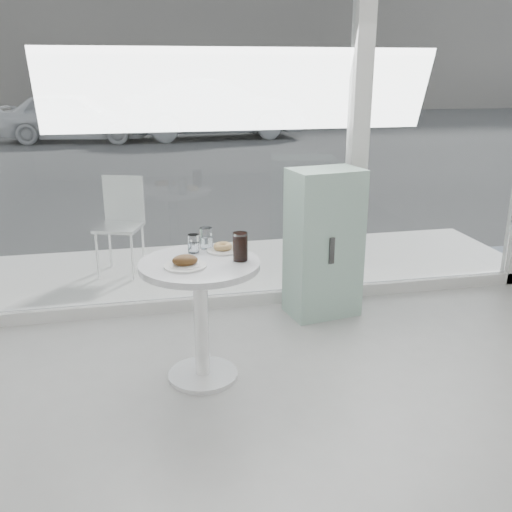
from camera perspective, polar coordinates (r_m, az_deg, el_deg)
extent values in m
cube|color=silver|center=(4.72, -0.93, -4.21)|extent=(5.00, 0.12, 0.10)
cube|color=silver|center=(4.64, 10.27, 13.59)|extent=(0.14, 0.14, 3.00)
cube|color=white|center=(4.31, -11.42, 11.84)|extent=(3.21, 0.02, 2.60)
cube|color=white|center=(4.99, 18.67, 12.10)|extent=(1.41, 0.02, 2.60)
cylinder|color=white|center=(3.69, -5.32, -11.73)|extent=(0.44, 0.44, 0.03)
cylinder|color=white|center=(3.53, -5.49, -6.73)|extent=(0.09, 0.09, 0.70)
cylinder|color=white|center=(3.39, -5.68, -0.90)|extent=(0.72, 0.72, 0.04)
cube|color=white|center=(5.47, -2.56, -1.30)|extent=(5.60, 1.60, 0.05)
cube|color=#353535|center=(17.40, -9.47, 11.94)|extent=(40.00, 24.00, 0.00)
cube|color=gray|center=(26.38, -11.10, 22.66)|extent=(40.00, 2.00, 8.00)
cube|color=#8CB3A1|center=(4.41, 6.78, 1.25)|extent=(0.58, 0.44, 1.15)
cube|color=#333333|center=(4.25, 7.57, 0.53)|extent=(0.04, 0.03, 0.20)
cylinder|color=white|center=(5.28, -15.59, 0.04)|extent=(0.02, 0.02, 0.43)
cylinder|color=white|center=(5.17, -12.26, -0.08)|extent=(0.02, 0.02, 0.43)
cylinder|color=white|center=(5.57, -14.40, 1.08)|extent=(0.02, 0.02, 0.43)
cylinder|color=white|center=(5.47, -11.22, 0.98)|extent=(0.02, 0.02, 0.43)
cube|color=white|center=(5.31, -13.54, 2.82)|extent=(0.48, 0.48, 0.03)
cube|color=white|center=(5.42, -13.09, 5.66)|extent=(0.37, 0.14, 0.43)
imported|color=white|center=(16.01, -17.75, 13.14)|extent=(4.00, 2.15, 1.30)
imported|color=#9A9DA1|center=(16.07, -4.30, 14.45)|extent=(4.89, 2.01, 1.58)
cylinder|color=white|center=(3.30, -7.09, -0.99)|extent=(0.25, 0.25, 0.01)
cube|color=white|center=(3.29, -6.74, -0.86)|extent=(0.12, 0.11, 0.00)
ellipsoid|color=#351F0E|center=(3.29, -7.11, -0.43)|extent=(0.15, 0.12, 0.06)
ellipsoid|color=#351F0E|center=(3.32, -6.54, -0.36)|extent=(0.07, 0.07, 0.04)
cylinder|color=white|center=(3.56, -3.32, 0.57)|extent=(0.20, 0.20, 0.01)
torus|color=#AC854E|center=(3.55, -3.33, 0.96)|extent=(0.12, 0.12, 0.04)
cylinder|color=white|center=(3.54, -6.27, 1.25)|extent=(0.07, 0.07, 0.11)
cylinder|color=white|center=(3.55, -6.26, 0.88)|extent=(0.06, 0.06, 0.06)
cylinder|color=white|center=(3.61, -5.00, 1.80)|extent=(0.08, 0.08, 0.13)
cylinder|color=white|center=(3.62, -4.99, 1.38)|extent=(0.07, 0.07, 0.07)
cylinder|color=white|center=(3.36, -1.58, 0.94)|extent=(0.09, 0.09, 0.17)
cylinder|color=black|center=(3.37, -1.58, 0.82)|extent=(0.08, 0.08, 0.15)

